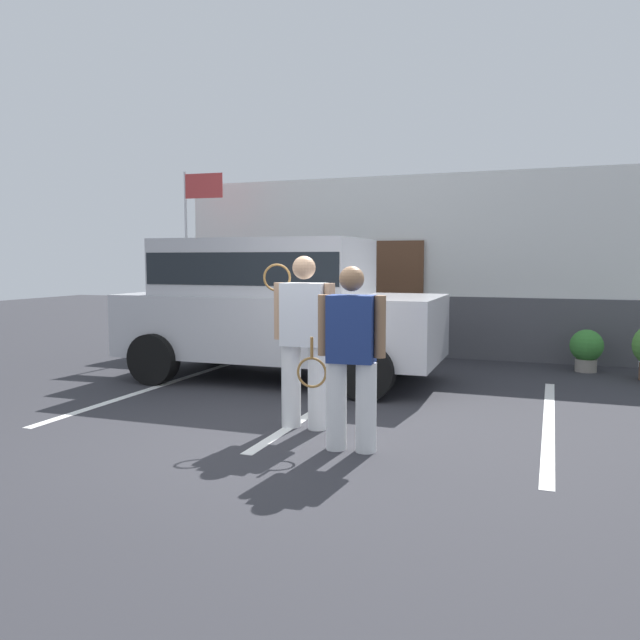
{
  "coord_description": "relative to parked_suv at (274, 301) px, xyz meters",
  "views": [
    {
      "loc": [
        2.43,
        -5.63,
        1.74
      ],
      "look_at": [
        -0.1,
        1.2,
        1.05
      ],
      "focal_mm": 35.25,
      "sensor_mm": 36.0,
      "label": 1
    }
  ],
  "objects": [
    {
      "name": "ground_plane",
      "position": [
        1.38,
        -2.73,
        -1.15
      ],
      "size": [
        40.0,
        40.0,
        0.0
      ],
      "primitive_type": "plane",
      "color": "#2D2D33"
    },
    {
      "name": "parking_stripe_0",
      "position": [
        -1.27,
        -1.23,
        -1.14
      ],
      "size": [
        0.12,
        4.4,
        0.01
      ],
      "primitive_type": "cube",
      "color": "silver",
      "rests_on": "ground_plane"
    },
    {
      "name": "parking_stripe_1",
      "position": [
        1.28,
        -1.23,
        -1.14
      ],
      "size": [
        0.12,
        4.4,
        0.01
      ],
      "primitive_type": "cube",
      "color": "silver",
      "rests_on": "ground_plane"
    },
    {
      "name": "parking_stripe_2",
      "position": [
        3.82,
        -1.23,
        -1.14
      ],
      "size": [
        0.12,
        4.4,
        0.01
      ],
      "primitive_type": "cube",
      "color": "silver",
      "rests_on": "ground_plane"
    },
    {
      "name": "house_frontage",
      "position": [
        1.38,
        3.1,
        0.4
      ],
      "size": [
        9.0,
        0.4,
        3.28
      ],
      "color": "white",
      "rests_on": "ground_plane"
    },
    {
      "name": "parked_suv",
      "position": [
        0.0,
        0.0,
        0.0
      ],
      "size": [
        4.63,
        2.22,
        2.05
      ],
      "rotation": [
        0.0,
        0.0,
        0.02
      ],
      "color": "#B7B7BC",
      "rests_on": "ground_plane"
    },
    {
      "name": "tennis_player_man",
      "position": [
        1.42,
        -2.39,
        -0.21
      ],
      "size": [
        0.8,
        0.28,
        1.79
      ],
      "rotation": [
        0.0,
        0.0,
        3.16
      ],
      "color": "white",
      "rests_on": "ground_plane"
    },
    {
      "name": "tennis_player_woman",
      "position": [
        2.11,
        -2.97,
        -0.27
      ],
      "size": [
        0.89,
        0.29,
        1.69
      ],
      "rotation": [
        0.0,
        0.0,
        3.22
      ],
      "color": "white",
      "rests_on": "ground_plane"
    },
    {
      "name": "potted_plant_by_porch",
      "position": [
        4.34,
        2.23,
        -0.78
      ],
      "size": [
        0.5,
        0.5,
        0.67
      ],
      "color": "gray",
      "rests_on": "ground_plane"
    },
    {
      "name": "flag_pole",
      "position": [
        -2.53,
        1.96,
        1.18
      ],
      "size": [
        0.8,
        0.07,
        3.39
      ],
      "color": "silver",
      "rests_on": "ground_plane"
    }
  ]
}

